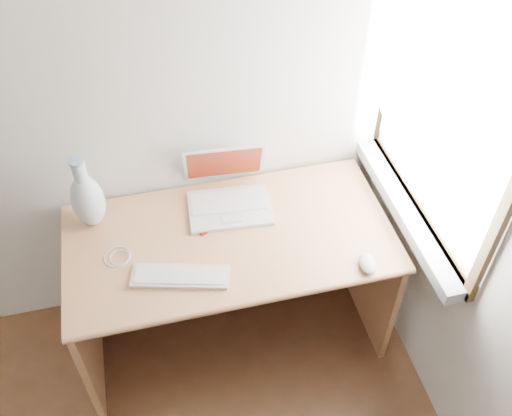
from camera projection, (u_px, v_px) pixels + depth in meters
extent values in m
cube|color=white|center=(446.00, 106.00, 2.08)|extent=(0.01, 0.90, 1.00)
cube|color=gray|center=(405.00, 210.00, 2.45)|extent=(0.10, 0.96, 0.06)
cube|color=white|center=(429.00, 102.00, 2.05)|extent=(0.02, 0.84, 0.92)
cube|color=tan|center=(229.00, 238.00, 2.43)|extent=(1.39, 0.69, 0.03)
cube|color=tan|center=(85.00, 318.00, 2.58)|extent=(0.03, 0.65, 0.70)
cube|color=tan|center=(367.00, 263.00, 2.81)|extent=(0.03, 0.65, 0.70)
cube|color=tan|center=(217.00, 222.00, 2.83)|extent=(1.33, 0.03, 0.46)
cube|color=white|center=(230.00, 208.00, 2.52)|extent=(0.38, 0.28, 0.02)
cube|color=white|center=(230.00, 206.00, 2.52)|extent=(0.34, 0.16, 0.00)
cube|color=white|center=(223.00, 169.00, 2.52)|extent=(0.37, 0.12, 0.23)
cube|color=maroon|center=(223.00, 169.00, 2.52)|extent=(0.34, 0.10, 0.20)
cube|color=silver|center=(180.00, 276.00, 2.26)|extent=(0.40, 0.21, 0.02)
cube|color=white|center=(180.00, 275.00, 2.25)|extent=(0.37, 0.18, 0.00)
ellipsoid|color=white|center=(368.00, 263.00, 2.29)|extent=(0.09, 0.12, 0.04)
cube|color=#B60C0C|center=(200.00, 229.00, 2.44)|extent=(0.07, 0.09, 0.01)
cube|color=black|center=(200.00, 228.00, 2.44)|extent=(0.04, 0.04, 0.00)
torus|color=silver|center=(118.00, 257.00, 2.33)|extent=(0.12, 0.12, 0.01)
cube|color=silver|center=(144.00, 277.00, 2.26)|extent=(0.05, 0.08, 0.01)
ellipsoid|color=silver|center=(88.00, 201.00, 2.38)|extent=(0.14, 0.14, 0.26)
cylinder|color=silver|center=(79.00, 172.00, 2.26)|extent=(0.06, 0.06, 0.11)
cylinder|color=#7DA4C9|center=(76.00, 162.00, 2.23)|extent=(0.06, 0.06, 0.01)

